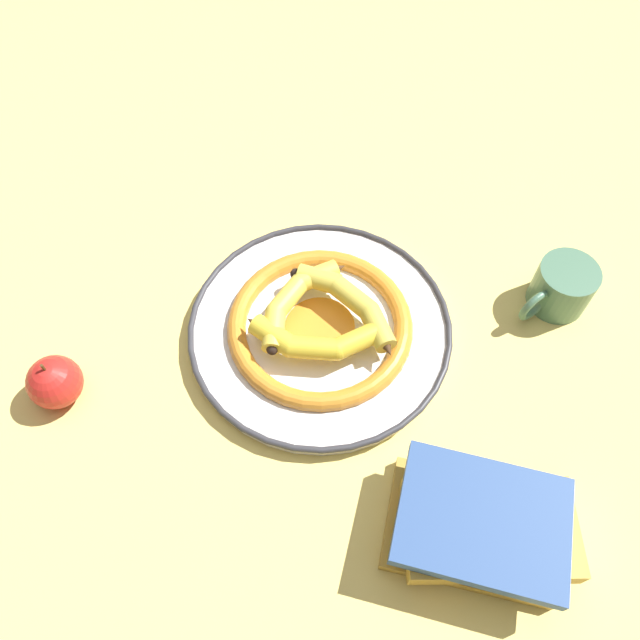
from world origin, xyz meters
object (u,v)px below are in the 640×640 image
(banana_a, at_px, (351,303))
(apple, at_px, (55,382))
(banana_b, at_px, (295,299))
(banana_c, at_px, (312,342))
(coffee_mug, at_px, (561,287))
(decorative_bowl, at_px, (320,328))
(book_stack, at_px, (484,527))

(banana_a, bearing_deg, apple, 60.37)
(banana_b, bearing_deg, banana_c, 52.77)
(banana_a, bearing_deg, coffee_mug, -129.18)
(decorative_bowl, distance_m, coffee_mug, 0.37)
(banana_c, xyz_separation_m, apple, (0.36, -0.02, -0.02))
(banana_a, bearing_deg, book_stack, 160.02)
(banana_a, xyz_separation_m, banana_c, (0.07, 0.05, -0.00))
(book_stack, height_order, coffee_mug, book_stack)
(banana_b, relative_size, book_stack, 0.60)
(banana_c, height_order, book_stack, book_stack)
(apple, bearing_deg, banana_b, -170.94)
(banana_c, distance_m, apple, 0.36)
(coffee_mug, distance_m, apple, 0.74)
(apple, bearing_deg, coffee_mug, -179.91)
(book_stack, bearing_deg, apple, 170.07)
(banana_a, relative_size, coffee_mug, 1.40)
(decorative_bowl, xyz_separation_m, coffee_mug, (-0.37, 0.02, 0.02))
(banana_c, xyz_separation_m, book_stack, (-0.15, 0.29, -0.02))
(decorative_bowl, distance_m, banana_c, 0.06)
(decorative_bowl, relative_size, book_stack, 1.56)
(banana_c, bearing_deg, banana_b, 113.80)
(banana_c, bearing_deg, decorative_bowl, 79.87)
(decorative_bowl, distance_m, apple, 0.38)
(decorative_bowl, xyz_separation_m, book_stack, (-0.13, 0.33, 0.02))
(banana_a, height_order, banana_b, banana_a)
(decorative_bowl, distance_m, book_stack, 0.35)
(book_stack, distance_m, coffee_mug, 0.39)
(coffee_mug, bearing_deg, banana_c, -19.72)
(coffee_mug, bearing_deg, banana_a, -28.30)
(decorative_bowl, height_order, banana_c, banana_c)
(banana_a, height_order, coffee_mug, coffee_mug)
(banana_a, xyz_separation_m, book_stack, (-0.08, 0.34, -0.02))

